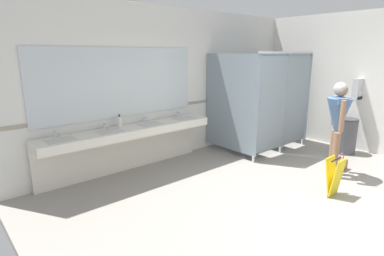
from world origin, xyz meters
The scene contains 13 objects.
ground_plane centered at (0.00, 0.00, -0.05)m, with size 6.82×6.68×0.10m, color gray.
wall_back centered at (0.00, 3.10, 1.46)m, with size 6.82×0.12×2.93m, color silver.
wall_back_tile_band centered at (0.00, 3.04, 1.05)m, with size 6.82×0.01×0.06m, color #9E937F.
vanity_counter centered at (-1.32, 2.83, 0.61)m, with size 3.14×0.54×0.95m.
mirror_panel centered at (-1.32, 3.03, 1.58)m, with size 3.04×0.02×1.19m, color silver.
bathroom_stalls centered at (1.65, 2.14, 1.10)m, with size 1.88×1.40×2.10m.
paper_towel_dispenser_upper centered at (3.04, 0.79, 1.32)m, with size 0.39×0.13×0.46m.
trash_bin centered at (2.68, 0.79, 0.37)m, with size 0.44×0.44×0.75m.
person_standing centered at (1.24, 0.38, 1.02)m, with size 0.56×0.56×1.62m.
handbag centered at (1.63, 0.40, 0.10)m, with size 0.25×0.15×0.32m.
soap_dispenser centered at (-1.44, 2.91, 0.93)m, with size 0.07×0.07×0.22m.
wet_floor_sign centered at (0.48, 0.01, 0.30)m, with size 0.28×0.19×0.58m.
floor_drain_cover centered at (-1.04, 0.17, 0.00)m, with size 0.14×0.14×0.01m, color #B7BABF.
Camera 1 is at (-3.88, -1.81, 2.07)m, focal length 28.74 mm.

